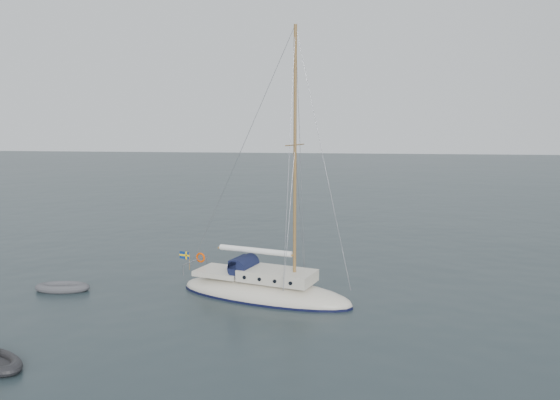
# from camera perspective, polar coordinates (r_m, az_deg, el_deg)

# --- Properties ---
(ground) EXTENTS (300.00, 300.00, 0.00)m
(ground) POSITION_cam_1_polar(r_m,az_deg,el_deg) (30.74, -1.12, -9.53)
(ground) COLOR black
(ground) RESTS_ON ground
(sailboat) EXTENTS (10.34, 3.10, 14.73)m
(sailboat) POSITION_cam_1_polar(r_m,az_deg,el_deg) (29.47, -1.63, -8.04)
(sailboat) COLOR beige
(sailboat) RESTS_ON ground
(dinghy) EXTENTS (3.05, 1.38, 0.44)m
(dinghy) POSITION_cam_1_polar(r_m,az_deg,el_deg) (33.12, -21.78, -8.48)
(dinghy) COLOR #4A4A4E
(dinghy) RESTS_ON ground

